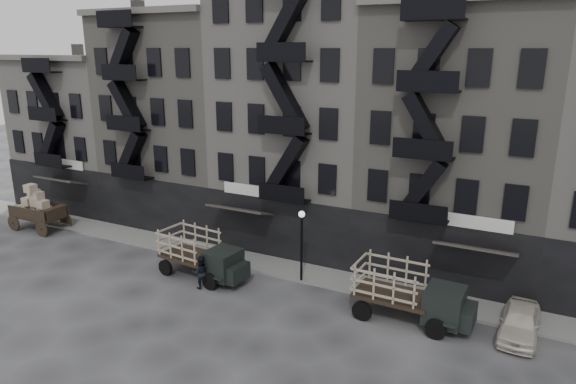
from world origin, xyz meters
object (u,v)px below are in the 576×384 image
at_px(wagon, 36,203).
at_px(car_east, 520,322).
at_px(stake_truck_west, 201,251).
at_px(horse, 44,214).
at_px(stake_truck_east, 410,290).
at_px(pedestrian_mid, 201,272).

bearing_deg(wagon, car_east, -0.72).
height_order(wagon, car_east, wagon).
bearing_deg(stake_truck_west, horse, 179.16).
bearing_deg(stake_truck_east, wagon, 179.98).
bearing_deg(horse, pedestrian_mid, -113.91).
xyz_separation_m(wagon, car_east, (32.56, 0.30, -1.26)).
relative_size(horse, stake_truck_west, 0.35).
distance_m(stake_truck_west, pedestrian_mid, 1.64).
bearing_deg(stake_truck_west, pedestrian_mid, -49.91).
relative_size(stake_truck_west, car_east, 1.36).
height_order(horse, pedestrian_mid, pedestrian_mid).
xyz_separation_m(stake_truck_west, car_east, (16.96, 1.46, -0.86)).
relative_size(wagon, stake_truck_east, 0.71).
xyz_separation_m(stake_truck_east, pedestrian_mid, (-11.15, -1.80, -0.69)).
height_order(stake_truck_west, car_east, stake_truck_west).
xyz_separation_m(wagon, stake_truck_east, (27.60, -0.63, -0.33)).
height_order(wagon, pedestrian_mid, wagon).
bearing_deg(wagon, horse, 115.99).
bearing_deg(pedestrian_mid, car_east, 149.70).
bearing_deg(wagon, pedestrian_mid, -9.64).
height_order(stake_truck_east, car_east, stake_truck_east).
distance_m(car_east, pedestrian_mid, 16.34).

